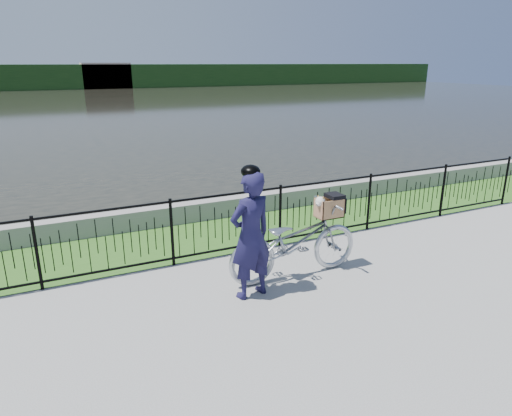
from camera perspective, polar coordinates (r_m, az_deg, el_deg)
ground at (r=6.74m, az=1.90°, el=-10.75°), size 120.00×120.00×0.00m
grass_strip at (r=8.92m, az=-5.76°, el=-3.46°), size 60.00×2.00×0.01m
water at (r=38.49m, az=-21.67°, el=11.72°), size 120.00×120.00×0.00m
quay_wall at (r=9.75m, az=-7.80°, el=-0.45°), size 60.00×0.30×0.40m
fence at (r=7.84m, az=-3.41°, el=-1.97°), size 14.00×0.06×1.15m
far_treeline at (r=65.34m, az=-23.79°, el=14.79°), size 120.00×6.00×3.00m
far_building_right at (r=64.38m, az=-18.23°, el=15.44°), size 6.00×3.00×3.20m
bicycle_rig at (r=7.08m, az=4.91°, el=-4.12°), size 2.20×0.77×1.27m
cyclist at (r=6.33m, az=-0.66°, el=-3.28°), size 0.75×0.58×1.92m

